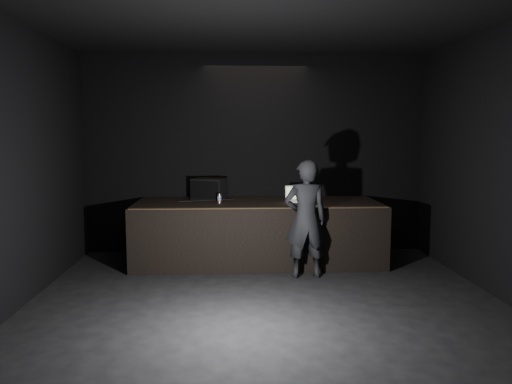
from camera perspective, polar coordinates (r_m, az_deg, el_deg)
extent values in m
plane|color=black|center=(5.81, 1.63, -14.69)|extent=(7.00, 7.00, 0.00)
cube|color=black|center=(8.91, -0.07, 4.31)|extent=(6.00, 0.10, 3.50)
cube|color=black|center=(1.97, 9.67, -4.00)|extent=(6.00, 0.10, 3.50)
cube|color=black|center=(5.59, 1.76, 21.03)|extent=(6.00, 7.00, 0.04)
cube|color=black|center=(8.29, 0.18, -4.57)|extent=(4.00, 1.50, 1.00)
cube|color=brown|center=(7.51, 0.47, -1.83)|extent=(3.92, 0.10, 0.01)
cube|color=black|center=(8.58, -5.37, 0.36)|extent=(0.63, 0.54, 0.36)
cube|color=black|center=(8.40, -5.91, 0.22)|extent=(0.47, 0.20, 0.30)
cylinder|color=black|center=(8.37, -5.68, -0.96)|extent=(0.92, 0.27, 0.02)
cube|color=white|center=(8.24, 4.76, -1.07)|extent=(0.37, 0.26, 0.02)
cube|color=silver|center=(8.24, 4.76, -1.00)|extent=(0.31, 0.15, 0.00)
cube|color=white|center=(8.39, 4.60, -0.08)|extent=(0.37, 0.08, 0.23)
cube|color=#E0E443|center=(8.38, 4.61, -0.09)|extent=(0.32, 0.06, 0.19)
cylinder|color=silver|center=(8.05, -4.20, -0.76)|extent=(0.06, 0.06, 0.16)
cylinder|color=navy|center=(8.05, -4.21, -0.73)|extent=(0.06, 0.06, 0.07)
cylinder|color=#9D240E|center=(8.06, -4.20, -1.00)|extent=(0.07, 0.07, 0.01)
cylinder|color=white|center=(8.52, 5.36, -0.59)|extent=(0.07, 0.07, 0.09)
cube|color=white|center=(7.66, 7.06, -1.65)|extent=(0.07, 0.15, 0.03)
imported|color=black|center=(7.36, 5.71, -3.10)|extent=(0.66, 0.45, 1.74)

